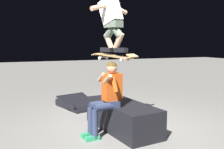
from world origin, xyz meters
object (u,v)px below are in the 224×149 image
Objects in this scene: skater_airborne at (111,18)px; person_sitting_on_ledge at (107,95)px; kicker_ramp at (80,105)px; skateboard at (114,56)px; ledge_box_main at (122,116)px.

person_sitting_on_ledge is at bearing 117.55° from skater_airborne.
skater_airborne is 0.86× the size of kicker_ramp.
skateboard reaches higher than person_sitting_on_ledge.
skateboard is (0.01, -0.14, 0.70)m from person_sitting_on_ledge.
skater_airborne is at bearing 115.23° from ledge_box_main.
person_sitting_on_ledge is 1.06× the size of kicker_ramp.
skateboard is 0.69m from skater_airborne.
ledge_box_main reaches higher than kicker_ramp.
skater_airborne is at bearing -62.45° from person_sitting_on_ledge.
skateboard reaches higher than kicker_ramp.
person_sitting_on_ledge is 2.39m from kicker_ramp.
skater_airborne is (0.06, -0.12, 1.39)m from person_sitting_on_ledge.
skater_airborne is (-0.13, 0.29, 1.90)m from ledge_box_main.
skateboard is 0.91× the size of skater_airborne.
ledge_box_main is 1.62× the size of skater_airborne.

